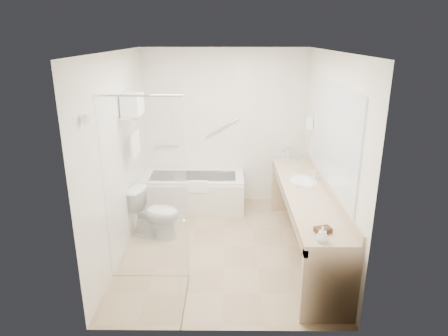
{
  "coord_description": "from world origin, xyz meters",
  "views": [
    {
      "loc": [
        0.04,
        -4.71,
        2.69
      ],
      "look_at": [
        0.0,
        0.3,
        1.0
      ],
      "focal_mm": 32.0,
      "sensor_mm": 36.0,
      "label": 1
    }
  ],
  "objects_px": {
    "bathtub": "(193,192)",
    "amenity_basket": "(323,230)",
    "toilet": "(155,213)",
    "water_bottle_left": "(297,166)",
    "vanity_counter": "(306,207)"
  },
  "relations": [
    {
      "from": "bathtub",
      "to": "amenity_basket",
      "type": "relative_size",
      "value": 10.33
    },
    {
      "from": "vanity_counter",
      "to": "bathtub",
      "type": "bearing_deg",
      "value": 137.65
    },
    {
      "from": "bathtub",
      "to": "vanity_counter",
      "type": "height_order",
      "value": "vanity_counter"
    },
    {
      "from": "bathtub",
      "to": "toilet",
      "type": "xyz_separation_m",
      "value": [
        -0.45,
        -0.94,
        0.06
      ]
    },
    {
      "from": "vanity_counter",
      "to": "water_bottle_left",
      "type": "xyz_separation_m",
      "value": [
        -0.0,
        0.76,
        0.29
      ]
    },
    {
      "from": "bathtub",
      "to": "water_bottle_left",
      "type": "bearing_deg",
      "value": -22.47
    },
    {
      "from": "vanity_counter",
      "to": "amenity_basket",
      "type": "xyz_separation_m",
      "value": [
        -0.05,
        -1.07,
        0.24
      ]
    },
    {
      "from": "amenity_basket",
      "to": "vanity_counter",
      "type": "bearing_deg",
      "value": 87.47
    },
    {
      "from": "water_bottle_left",
      "to": "amenity_basket",
      "type": "bearing_deg",
      "value": -91.39
    },
    {
      "from": "bathtub",
      "to": "water_bottle_left",
      "type": "height_order",
      "value": "water_bottle_left"
    },
    {
      "from": "toilet",
      "to": "amenity_basket",
      "type": "height_order",
      "value": "amenity_basket"
    },
    {
      "from": "vanity_counter",
      "to": "amenity_basket",
      "type": "height_order",
      "value": "vanity_counter"
    },
    {
      "from": "bathtub",
      "to": "toilet",
      "type": "relative_size",
      "value": 2.31
    },
    {
      "from": "vanity_counter",
      "to": "toilet",
      "type": "height_order",
      "value": "vanity_counter"
    },
    {
      "from": "bathtub",
      "to": "vanity_counter",
      "type": "bearing_deg",
      "value": -42.35
    }
  ]
}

